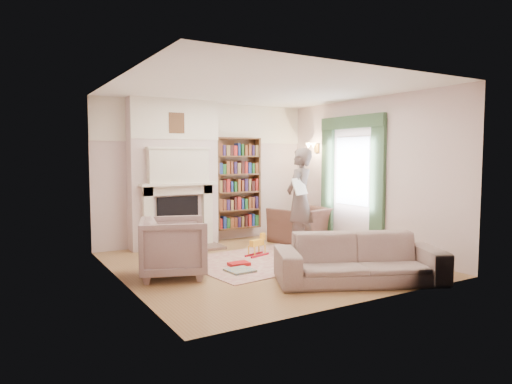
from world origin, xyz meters
TOP-DOWN VIEW (x-y plane):
  - floor at (0.00, 0.00)m, footprint 4.50×4.50m
  - ceiling at (0.00, 0.00)m, footprint 4.50×4.50m
  - wall_back at (0.00, 2.25)m, footprint 4.50×0.00m
  - wall_front at (0.00, -2.25)m, footprint 4.50×0.00m
  - wall_left at (-2.25, 0.00)m, footprint 0.00×4.50m
  - wall_right at (2.25, 0.00)m, footprint 0.00×4.50m
  - fireplace at (-0.75, 2.05)m, footprint 1.70×0.58m
  - bookcase at (0.65, 2.12)m, footprint 1.00×0.24m
  - window at (2.23, 0.40)m, footprint 0.02×0.90m
  - curtain_left at (2.20, -0.30)m, footprint 0.07×0.32m
  - curtain_right at (2.20, 1.10)m, footprint 0.07×0.32m
  - pelmet at (2.19, 0.40)m, footprint 0.09×1.70m
  - wall_sconce at (2.03, 1.50)m, footprint 0.20×0.24m
  - rug at (0.10, 0.19)m, footprint 2.66×2.17m
  - armchair_reading at (1.63, 1.25)m, footprint 1.27×1.17m
  - armchair_left at (-1.52, 0.01)m, footprint 1.19×1.18m
  - sofa at (0.58, -1.58)m, footprint 2.43×1.76m
  - man_reading at (1.18, 0.65)m, footprint 0.82×0.73m
  - newspaper at (1.03, 0.45)m, footprint 0.45×0.33m
  - coffee_table at (1.41, -1.22)m, footprint 0.79×0.62m
  - paraffin_heater at (-0.97, 1.48)m, footprint 0.29×0.29m
  - rocking_horse at (0.18, 0.52)m, footprint 0.48×0.30m
  - board_game at (-0.59, -0.27)m, footprint 0.40×0.40m
  - game_box_lid at (-0.43, 0.05)m, footprint 0.33×0.22m
  - comic_annuals at (0.18, -0.47)m, footprint 0.78×0.63m

SIDE VIEW (x-z plane):
  - floor at x=0.00m, z-range 0.00..0.00m
  - rug at x=0.10m, z-range 0.00..0.01m
  - comic_annuals at x=0.18m, z-range 0.01..0.03m
  - board_game at x=-0.59m, z-range 0.01..0.04m
  - game_box_lid at x=-0.43m, z-range 0.01..0.06m
  - rocking_horse at x=0.18m, z-range 0.00..0.39m
  - coffee_table at x=1.41m, z-range 0.00..0.45m
  - paraffin_heater at x=-0.97m, z-range 0.00..0.55m
  - sofa at x=0.58m, z-range 0.00..0.66m
  - armchair_reading at x=1.63m, z-range 0.00..0.69m
  - armchair_left at x=-1.52m, z-range 0.00..0.86m
  - man_reading at x=1.18m, z-range 0.00..1.89m
  - bookcase at x=0.65m, z-range 0.25..2.10m
  - newspaper at x=1.03m, z-range 1.04..1.35m
  - curtain_left at x=2.20m, z-range 0.00..2.40m
  - curtain_right at x=2.20m, z-range 0.00..2.40m
  - fireplace at x=-0.75m, z-range -0.01..2.79m
  - wall_back at x=0.00m, z-range -0.85..3.65m
  - wall_front at x=0.00m, z-range -0.85..3.65m
  - wall_left at x=-2.25m, z-range -0.85..3.65m
  - wall_right at x=2.25m, z-range -0.85..3.65m
  - window at x=2.23m, z-range 0.80..2.10m
  - wall_sconce at x=2.03m, z-range 1.78..2.02m
  - pelmet at x=2.19m, z-range 2.26..2.50m
  - ceiling at x=0.00m, z-range 2.80..2.80m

